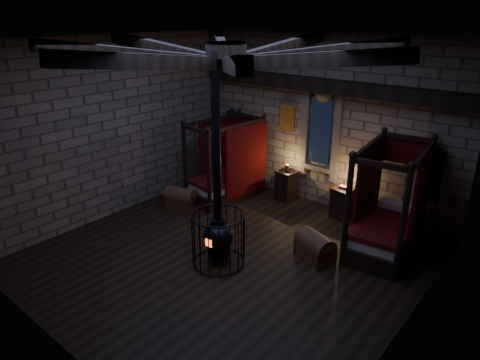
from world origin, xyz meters
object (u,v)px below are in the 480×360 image
Objects in this scene: trunk_right at (315,247)px; stove at (218,235)px; bed_right at (386,224)px; trunk_left at (181,199)px; bed_left at (228,178)px.

stove reaches higher than trunk_right.
trunk_right is at bearing -131.67° from bed_right.
bed_right is at bearing 0.48° from trunk_left.
bed_right is 0.56× the size of stove.
trunk_right is 1.97m from stove.
bed_left is 2.32× the size of trunk_right.
bed_right is 1.62m from trunk_right.
bed_left reaches higher than trunk_left.
trunk_left is (-0.41, -1.33, -0.27)m from bed_left.
bed_right reaches higher than trunk_right.
trunk_right is at bearing 42.38° from stove.
stove is (-2.27, -2.67, 0.08)m from bed_right.
bed_right is 3.51m from stove.
bed_right is (4.32, 0.07, 0.04)m from bed_left.
trunk_left is 0.96× the size of trunk_right.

